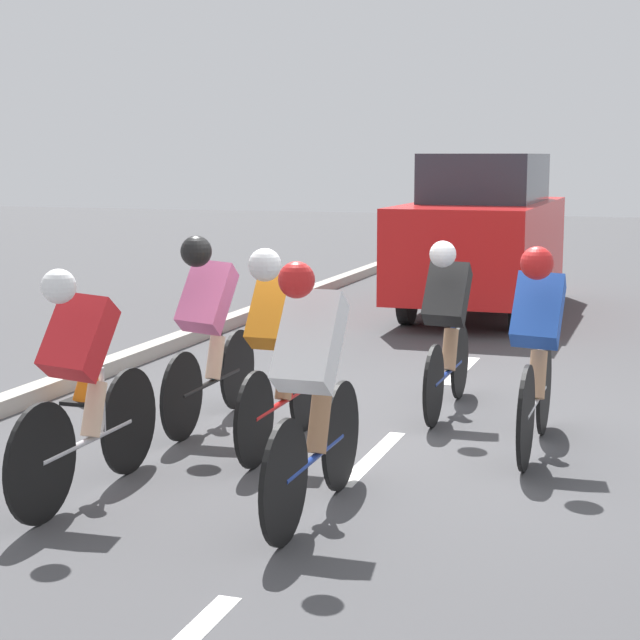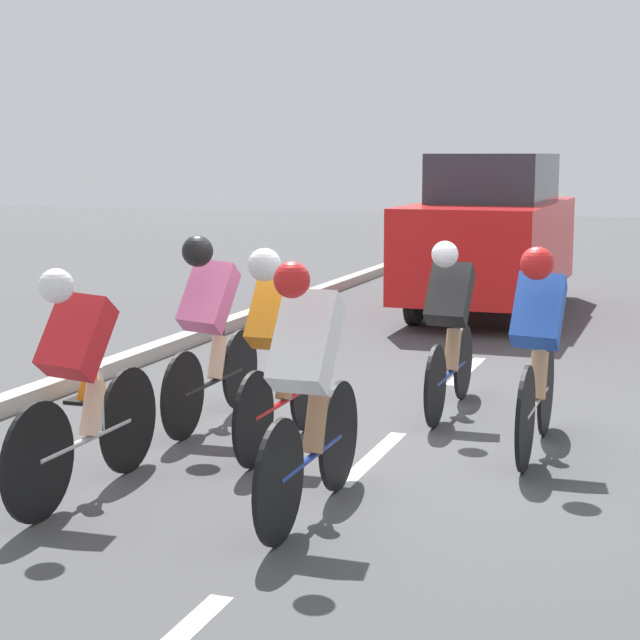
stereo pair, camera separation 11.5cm
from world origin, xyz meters
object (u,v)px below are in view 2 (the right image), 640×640
at_px(cyclist_blue, 537,347).
at_px(cyclist_red, 80,380).
at_px(cyclist_orange, 278,344).
at_px(cyclist_pink, 209,325).
at_px(traffic_cone, 92,374).
at_px(cyclist_black, 449,324).
at_px(support_car, 491,233).
at_px(cyclist_white, 308,387).

height_order(cyclist_blue, cyclist_red, cyclist_blue).
relative_size(cyclist_blue, cyclist_orange, 1.01).
relative_size(cyclist_pink, traffic_cone, 3.49).
bearing_deg(cyclist_red, cyclist_orange, -117.62).
relative_size(cyclist_red, cyclist_black, 1.03).
height_order(cyclist_black, support_car, support_car).
xyz_separation_m(cyclist_blue, traffic_cone, (3.80, -0.40, -0.53)).
bearing_deg(cyclist_black, cyclist_white, 85.65).
bearing_deg(cyclist_blue, traffic_cone, -6.07).
height_order(cyclist_white, cyclist_pink, cyclist_white).
distance_m(cyclist_orange, cyclist_black, 1.72).
height_order(cyclist_white, traffic_cone, cyclist_white).
bearing_deg(traffic_cone, cyclist_black, -169.33).
bearing_deg(cyclist_white, cyclist_red, 4.40).
bearing_deg(cyclist_white, cyclist_blue, -120.27).
xyz_separation_m(cyclist_white, traffic_cone, (2.75, -2.19, -0.54)).
height_order(cyclist_pink, support_car, support_car).
height_order(cyclist_pink, cyclist_black, cyclist_pink).
bearing_deg(support_car, cyclist_black, 97.20).
height_order(cyclist_pink, traffic_cone, cyclist_pink).
bearing_deg(cyclist_pink, cyclist_red, 90.69).
height_order(cyclist_orange, support_car, support_car).
distance_m(cyclist_blue, support_car, 6.92).
bearing_deg(cyclist_red, cyclist_black, -119.71).
bearing_deg(support_car, cyclist_orange, 88.64).
height_order(cyclist_blue, support_car, support_car).
bearing_deg(traffic_cone, cyclist_red, 120.12).
bearing_deg(cyclist_white, cyclist_black, -94.35).
bearing_deg(cyclist_pink, cyclist_white, 129.37).
xyz_separation_m(cyclist_orange, support_car, (-0.17, -7.24, 0.28)).
relative_size(cyclist_white, cyclist_blue, 0.99).
bearing_deg(cyclist_white, cyclist_orange, -61.65).
height_order(cyclist_white, cyclist_orange, cyclist_white).
bearing_deg(cyclist_orange, cyclist_blue, -163.84).
distance_m(cyclist_red, cyclist_black, 3.29).
bearing_deg(cyclist_blue, support_car, -76.95).
bearing_deg(support_car, cyclist_blue, 103.05).
height_order(cyclist_blue, cyclist_pink, cyclist_pink).
height_order(cyclist_blue, cyclist_black, cyclist_blue).
distance_m(cyclist_pink, traffic_cone, 1.49).
bearing_deg(support_car, cyclist_white, 93.49).
relative_size(cyclist_red, cyclist_pink, 1.01).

